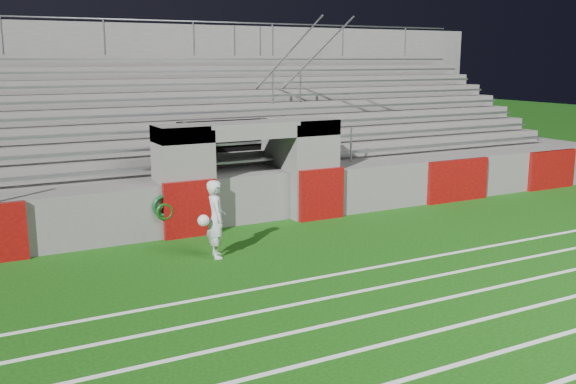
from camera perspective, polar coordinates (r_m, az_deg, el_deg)
ground at (r=13.61m, az=2.83°, el=-5.99°), size 90.00×90.00×0.00m
field_markings at (r=9.95m, az=18.17°, el=-13.43°), size 28.00×8.09×0.01m
stadium_structure at (r=20.39m, az=-8.69°, el=4.14°), size 26.00×8.48×5.42m
goalkeeper_with_ball at (r=13.60m, az=-6.45°, el=-2.40°), size 0.70×0.67×1.67m
hose_coil at (r=15.06m, az=-10.96°, el=-1.38°), size 0.55×0.14×0.61m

